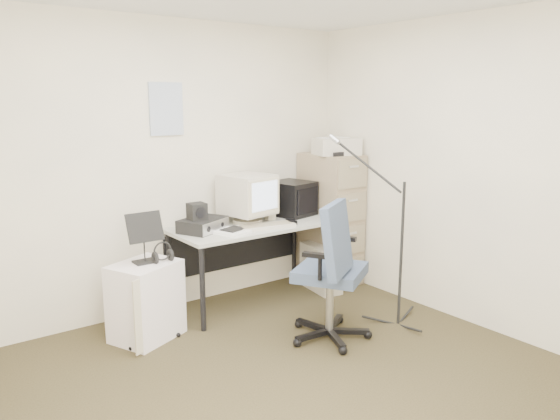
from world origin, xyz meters
TOP-DOWN VIEW (x-y plane):
  - floor at (0.00, 0.00)m, footprint 3.60×3.60m
  - wall_back at (0.00, 1.80)m, footprint 3.60×0.02m
  - wall_right at (1.80, 0.00)m, footprint 0.02×3.60m
  - wall_calendar at (-0.02, 1.79)m, footprint 0.30×0.02m
  - filing_cabinet at (1.58, 1.48)m, footprint 0.40×0.60m
  - printer at (1.58, 1.41)m, footprint 0.48×0.39m
  - desk at (0.63, 1.45)m, footprint 1.50×0.70m
  - crt_monitor at (0.62, 1.54)m, footprint 0.47×0.48m
  - crt_tv at (1.15, 1.56)m, footprint 0.43×0.44m
  - desk_speaker at (0.86, 1.51)m, footprint 0.08×0.08m
  - keyboard at (0.64, 1.26)m, footprint 0.52×0.26m
  - mouse at (0.90, 1.25)m, footprint 0.11×0.14m
  - radio_receiver at (0.13, 1.49)m, footprint 0.47×0.41m
  - radio_speaker at (0.08, 1.48)m, footprint 0.14×0.13m
  - papers at (0.28, 1.30)m, footprint 0.31×0.37m
  - pc_tower at (1.33, 1.32)m, footprint 0.28×0.50m
  - office_chair at (0.65, 0.44)m, footprint 0.89×0.89m
  - side_cart at (-0.48, 1.30)m, footprint 0.60×0.55m
  - music_stand at (-0.47, 1.32)m, footprint 0.29×0.17m
  - headphones at (-0.35, 1.25)m, footprint 0.22×0.22m
  - mic_stand at (1.30, 0.31)m, footprint 0.03×0.03m

SIDE VIEW (x-z plane):
  - floor at x=0.00m, z-range -0.01..0.00m
  - pc_tower at x=1.33m, z-range 0.00..0.44m
  - side_cart at x=-0.48m, z-range 0.00..0.60m
  - desk at x=0.63m, z-range 0.00..0.73m
  - office_chair at x=0.65m, z-range 0.00..1.12m
  - filing_cabinet at x=1.58m, z-range 0.00..1.30m
  - headphones at x=-0.35m, z-range 0.64..0.67m
  - papers at x=0.28m, z-range 0.73..0.75m
  - keyboard at x=0.64m, z-range 0.73..0.76m
  - mouse at x=0.90m, z-range 0.73..0.77m
  - mic_stand at x=1.30m, z-range 0.00..1.56m
  - radio_receiver at x=0.13m, z-range 0.73..0.84m
  - desk_speaker at x=0.86m, z-range 0.73..0.87m
  - music_stand at x=-0.47m, z-range 0.60..1.01m
  - crt_tv at x=1.15m, z-range 0.73..1.05m
  - radio_speaker at x=0.08m, z-range 0.84..0.98m
  - crt_monitor at x=0.62m, z-range 0.73..1.17m
  - wall_back at x=0.00m, z-range 0.00..2.50m
  - wall_right at x=1.80m, z-range 0.00..2.50m
  - printer at x=1.58m, z-range 1.30..1.46m
  - wall_calendar at x=-0.02m, z-range 1.53..1.97m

